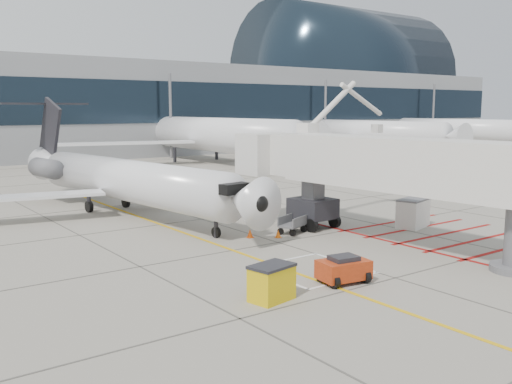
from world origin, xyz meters
TOP-DOWN VIEW (x-y plane):
  - ground_plane at (0.00, 0.00)m, footprint 260.00×260.00m
  - regional_jet at (-2.92, 13.84)m, footprint 27.04×32.40m
  - jet_bridge at (4.55, -0.08)m, footprint 10.27×19.36m
  - pushback_tug at (-2.21, -3.13)m, footprint 2.23×1.59m
  - spill_bin at (-5.95, -3.13)m, footprint 1.78×1.35m
  - baggage_cart at (2.06, 5.28)m, footprint 1.93×1.58m
  - ground_power_unit at (9.05, 2.32)m, footprint 2.46×1.83m
  - cone_nose at (-0.54, 5.83)m, footprint 0.35×0.35m
  - cone_side at (0.73, 4.92)m, footprint 0.32×0.32m
  - terminal_building at (10.00, 70.00)m, footprint 180.00×28.00m
  - terminal_glass_band at (10.00, 55.95)m, footprint 180.00×0.10m
  - terminal_dome at (70.00, 70.00)m, footprint 40.00×28.00m
  - bg_aircraft_c at (20.73, 46.00)m, footprint 39.50×43.88m
  - bg_aircraft_d at (50.40, 46.00)m, footprint 34.53×38.36m
  - bg_aircraft_e at (73.26, 46.00)m, footprint 34.55×38.39m

SIDE VIEW (x-z plane):
  - ground_plane at x=0.00m, z-range 0.00..0.00m
  - cone_side at x=0.73m, z-range 0.00..0.45m
  - cone_nose at x=-0.54m, z-range 0.00..0.48m
  - baggage_cart at x=2.06m, z-range 0.00..1.05m
  - pushback_tug at x=-2.21m, z-range 0.00..1.20m
  - spill_bin at x=-5.95m, z-range 0.00..1.39m
  - ground_power_unit at x=9.05m, z-range 0.00..1.74m
  - jet_bridge at x=4.55m, z-range 0.00..7.50m
  - regional_jet at x=-2.92m, z-range 0.00..7.80m
  - bg_aircraft_d at x=50.40m, z-range 0.00..11.51m
  - bg_aircraft_e at x=73.26m, z-range 0.00..11.52m
  - bg_aircraft_c at x=20.73m, z-range 0.00..13.17m
  - terminal_building at x=10.00m, z-range 0.00..14.00m
  - terminal_glass_band at x=10.00m, z-range 5.00..11.00m
  - terminal_dome at x=70.00m, z-range 0.00..28.00m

